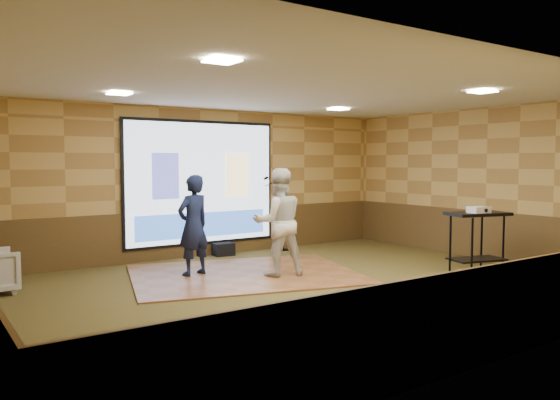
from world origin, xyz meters
TOP-DOWN VIEW (x-y plane):
  - ground at (0.00, 0.00)m, footprint 9.00×9.00m
  - room_shell at (0.00, 0.00)m, footprint 9.04×7.04m
  - wainscot_back at (0.00, 3.48)m, footprint 9.00×0.04m
  - wainscot_front at (0.00, -3.48)m, footprint 9.00×0.04m
  - wainscot_right at (4.48, 0.00)m, footprint 0.04×7.00m
  - projector_screen at (0.00, 3.44)m, footprint 3.32×0.06m
  - downlight_nw at (-2.20, 1.80)m, footprint 0.32×0.32m
  - downlight_ne at (2.20, 1.80)m, footprint 0.32×0.32m
  - downlight_sw at (-2.20, -1.50)m, footprint 0.32×0.32m
  - downlight_se at (2.20, -1.50)m, footprint 0.32×0.32m
  - dance_floor at (-0.25, 1.34)m, footprint 4.38×3.76m
  - player_left at (-1.02, 1.73)m, footprint 0.69×0.54m
  - player_right at (0.15, 0.91)m, footprint 1.03×0.90m
  - av_table at (3.02, -0.88)m, footprint 1.02×0.54m
  - projector at (2.93, -0.96)m, footprint 0.37×0.33m
  - mic_stand at (1.72, 3.11)m, footprint 0.64×0.26m
  - duffel_bag at (0.38, 3.25)m, footprint 0.43×0.31m

SIDE VIEW (x-z plane):
  - ground at x=0.00m, z-range 0.00..0.00m
  - dance_floor at x=-0.25m, z-range 0.00..0.03m
  - duffel_bag at x=0.38m, z-range 0.00..0.26m
  - wainscot_back at x=0.00m, z-range 0.00..0.95m
  - wainscot_front at x=0.00m, z-range 0.00..0.95m
  - wainscot_right at x=4.48m, z-range 0.00..0.95m
  - mic_stand at x=1.72m, z-range -0.32..1.31m
  - av_table at x=3.02m, z-range 0.24..1.31m
  - player_left at x=-1.02m, z-range 0.03..1.71m
  - player_right at x=0.15m, z-range 0.03..1.82m
  - projector at x=2.93m, z-range 1.07..1.18m
  - projector_screen at x=0.00m, z-range 0.21..2.73m
  - room_shell at x=0.00m, z-range 0.58..3.60m
  - downlight_nw at x=-2.20m, z-range 2.96..2.98m
  - downlight_ne at x=2.20m, z-range 2.96..2.98m
  - downlight_sw at x=-2.20m, z-range 2.96..2.98m
  - downlight_se at x=2.20m, z-range 2.96..2.98m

